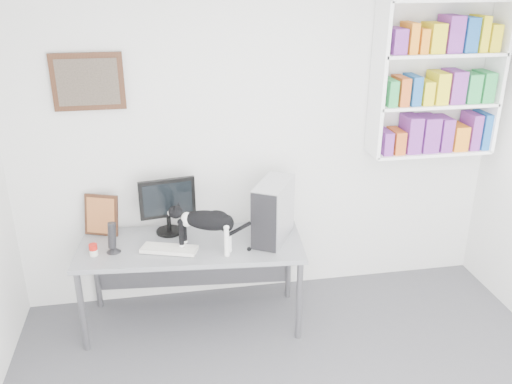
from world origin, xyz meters
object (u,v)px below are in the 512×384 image
leaning_print (101,214)px  cat (207,231)px  pc_tower (273,211)px  desk (193,283)px  keyboard (169,249)px  bookshelf (437,79)px  soup_can (93,250)px  speaker (112,237)px  monitor (168,206)px

leaning_print → cat: (0.79, -0.44, 0.00)m
pc_tower → desk: bearing=-152.0°
desk → keyboard: bearing=-147.4°
desk → cat: size_ratio=3.03×
keyboard → pc_tower: size_ratio=0.89×
bookshelf → soup_can: 2.98m
desk → speaker: speaker is taller
bookshelf → keyboard: (-2.20, -0.37, -1.12)m
keyboard → pc_tower: bearing=23.4°
desk → keyboard: size_ratio=4.11×
monitor → pc_tower: same height
bookshelf → speaker: size_ratio=5.03×
desk → speaker: (-0.58, -0.03, 0.48)m
monitor → soup_can: size_ratio=5.18×
keyboard → cat: (0.28, -0.06, 0.16)m
leaning_print → pc_tower: bearing=6.9°
soup_can → speaker: bearing=10.4°
pc_tower → speaker: size_ratio=1.90×
pc_tower → speaker: pc_tower is taller
bookshelf → desk: 2.54m
bookshelf → pc_tower: (-1.39, -0.30, -0.90)m
pc_tower → leaning_print: (-1.32, 0.31, -0.06)m
leaning_print → cat: 0.90m
desk → soup_can: bearing=-170.5°
speaker → cat: cat is taller
speaker → cat: bearing=19.4°
leaning_print → soup_can: size_ratio=3.75×
pc_tower → bookshelf: bearing=41.7°
monitor → keyboard: size_ratio=1.12×
leaning_print → soup_can: bearing=-76.5°
keyboard → pc_tower: pc_tower is taller
soup_can → cat: (0.83, -0.09, 0.13)m
speaker → leaning_print: size_ratio=0.73×
soup_can → cat: bearing=-6.1°
pc_tower → cat: pc_tower is taller
speaker → desk: bearing=31.9°
desk → monitor: bearing=130.1°
soup_can → keyboard: bearing=-3.2°
monitor → pc_tower: bearing=-25.4°
pc_tower → speaker: 1.22m
speaker → leaning_print: 0.34m
desk → leaning_print: 0.90m
bookshelf → soup_can: bearing=-172.9°
monitor → cat: monitor is taller
leaning_print → soup_can: leaning_print is taller
cat → pc_tower: bearing=36.3°
keyboard → soup_can: soup_can is taller
keyboard → speaker: bearing=-169.5°
soup_can → cat: size_ratio=0.16×
leaning_print → soup_can: (-0.04, -0.35, -0.12)m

